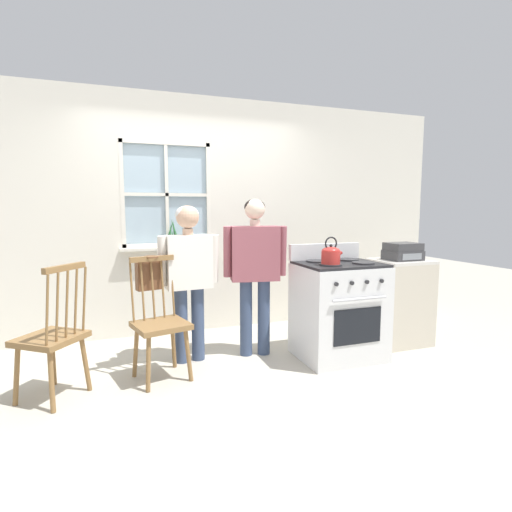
# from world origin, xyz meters

# --- Properties ---
(ground_plane) EXTENTS (16.00, 16.00, 0.00)m
(ground_plane) POSITION_xyz_m (0.00, 0.00, 0.00)
(ground_plane) COLOR #B2AD9E
(wall_back) EXTENTS (6.40, 0.16, 2.70)m
(wall_back) POSITION_xyz_m (0.02, 1.40, 1.34)
(wall_back) COLOR silver
(wall_back) RESTS_ON ground_plane
(chair_by_window) EXTENTS (0.51, 0.49, 1.03)m
(chair_by_window) POSITION_xyz_m (-0.56, 0.14, 0.47)
(chair_by_window) COLOR olive
(chair_by_window) RESTS_ON ground_plane
(chair_near_wall) EXTENTS (0.57, 0.58, 1.03)m
(chair_near_wall) POSITION_xyz_m (-1.36, 0.04, 0.47)
(chair_near_wall) COLOR olive
(chair_near_wall) RESTS_ON ground_plane
(person_elderly_left) EXTENTS (0.57, 0.25, 1.46)m
(person_elderly_left) POSITION_xyz_m (-0.26, 0.45, 0.89)
(person_elderly_left) COLOR #384766
(person_elderly_left) RESTS_ON ground_plane
(person_teen_center) EXTENTS (0.62, 0.29, 1.53)m
(person_teen_center) POSITION_xyz_m (0.38, 0.40, 0.93)
(person_teen_center) COLOR #384766
(person_teen_center) RESTS_ON ground_plane
(stove) EXTENTS (0.77, 0.68, 1.08)m
(stove) POSITION_xyz_m (1.11, 0.07, 0.47)
(stove) COLOR silver
(stove) RESTS_ON ground_plane
(kettle) EXTENTS (0.21, 0.17, 0.25)m
(kettle) POSITION_xyz_m (0.94, -0.06, 1.02)
(kettle) COLOR red
(kettle) RESTS_ON stove
(potted_plant) EXTENTS (0.17, 0.17, 0.32)m
(potted_plant) POSITION_xyz_m (-0.28, 1.31, 1.10)
(potted_plant) COLOR beige
(potted_plant) RESTS_ON wall_back
(handbag) EXTENTS (0.24, 0.22, 0.31)m
(handbag) POSITION_xyz_m (-0.62, 0.37, 0.86)
(handbag) COLOR brown
(handbag) RESTS_ON chair_by_window
(side_counter) EXTENTS (0.55, 0.50, 0.90)m
(side_counter) POSITION_xyz_m (1.95, 0.21, 0.45)
(side_counter) COLOR beige
(side_counter) RESTS_ON ground_plane
(stereo) EXTENTS (0.34, 0.29, 0.18)m
(stereo) POSITION_xyz_m (1.95, 0.19, 0.99)
(stereo) COLOR #38383A
(stereo) RESTS_ON side_counter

